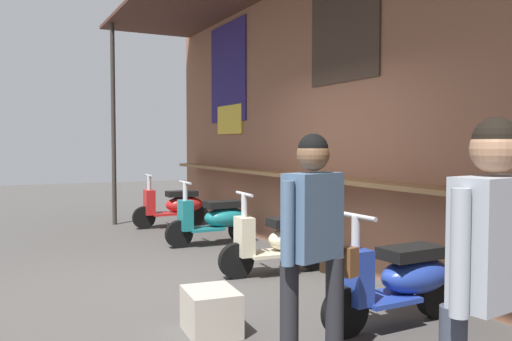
# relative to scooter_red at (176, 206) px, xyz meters

# --- Properties ---
(ground_plane) EXTENTS (31.50, 31.50, 0.00)m
(ground_plane) POSITION_rel_scooter_red_xyz_m (3.95, -1.08, -0.39)
(ground_plane) COLOR #474442
(market_stall_facade) EXTENTS (11.25, 2.10, 3.96)m
(market_stall_facade) POSITION_rel_scooter_red_xyz_m (3.94, 0.83, 1.76)
(market_stall_facade) COLOR #8C5B44
(market_stall_facade) RESTS_ON ground_plane
(scooter_red) EXTENTS (0.46, 1.40, 0.97)m
(scooter_red) POSITION_rel_scooter_red_xyz_m (0.00, 0.00, 0.00)
(scooter_red) COLOR red
(scooter_red) RESTS_ON ground_plane
(scooter_teal) EXTENTS (0.46, 1.40, 0.97)m
(scooter_teal) POSITION_rel_scooter_red_xyz_m (1.91, 0.00, 0.00)
(scooter_teal) COLOR #197075
(scooter_teal) RESTS_ON ground_plane
(scooter_cream) EXTENTS (0.50, 1.40, 0.97)m
(scooter_cream) POSITION_rel_scooter_red_xyz_m (3.93, -0.00, 0.00)
(scooter_cream) COLOR beige
(scooter_cream) RESTS_ON ground_plane
(scooter_blue) EXTENTS (0.46, 1.40, 0.97)m
(scooter_blue) POSITION_rel_scooter_red_xyz_m (5.90, 0.00, 0.00)
(scooter_blue) COLOR #233D9E
(scooter_blue) RESTS_ON ground_plane
(shopper_with_handbag) EXTENTS (0.40, 0.64, 1.58)m
(shopper_with_handbag) POSITION_rel_scooter_red_xyz_m (6.41, -1.19, 0.56)
(shopper_with_handbag) COLOR #232328
(shopper_with_handbag) RESTS_ON ground_plane
(shopper_browsing) EXTENTS (0.25, 0.56, 1.63)m
(shopper_browsing) POSITION_rel_scooter_red_xyz_m (7.67, -1.09, 0.61)
(shopper_browsing) COLOR #383D4C
(shopper_browsing) RESTS_ON ground_plane
(merchandise_crate) EXTENTS (0.53, 0.44, 0.35)m
(merchandise_crate) POSITION_rel_scooter_red_xyz_m (5.36, -1.48, -0.21)
(merchandise_crate) COLOR #B2A899
(merchandise_crate) RESTS_ON ground_plane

